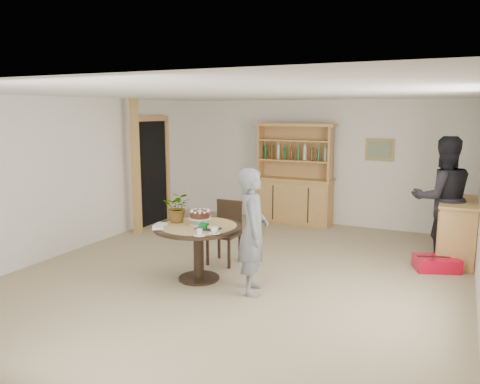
% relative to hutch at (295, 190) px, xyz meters
% --- Properties ---
extents(ground, '(7.00, 7.00, 0.00)m').
position_rel_hutch_xyz_m(ground, '(0.30, -3.24, -0.69)').
color(ground, tan).
rests_on(ground, ground).
extents(room_shell, '(6.04, 7.04, 2.52)m').
position_rel_hutch_xyz_m(room_shell, '(0.30, -3.23, 1.05)').
color(room_shell, white).
rests_on(room_shell, ground).
extents(doorway, '(0.13, 1.10, 2.18)m').
position_rel_hutch_xyz_m(doorway, '(-2.63, -1.24, 0.42)').
color(doorway, black).
rests_on(doorway, ground).
extents(pine_post, '(0.12, 0.12, 2.50)m').
position_rel_hutch_xyz_m(pine_post, '(-2.40, -2.04, 0.56)').
color(pine_post, tan).
rests_on(pine_post, ground).
extents(hutch, '(1.62, 0.54, 2.04)m').
position_rel_hutch_xyz_m(hutch, '(0.00, 0.00, 0.00)').
color(hutch, tan).
rests_on(hutch, ground).
extents(sideboard, '(0.54, 1.26, 0.94)m').
position_rel_hutch_xyz_m(sideboard, '(3.04, -1.24, -0.22)').
color(sideboard, tan).
rests_on(sideboard, ground).
extents(dining_table, '(1.20, 1.20, 0.76)m').
position_rel_hutch_xyz_m(dining_table, '(-0.13, -3.67, -0.08)').
color(dining_table, black).
rests_on(dining_table, ground).
extents(dining_chair, '(0.43, 0.43, 0.95)m').
position_rel_hutch_xyz_m(dining_chair, '(-0.13, -2.84, -0.15)').
color(dining_chair, black).
rests_on(dining_chair, ground).
extents(birthday_cake, '(0.30, 0.30, 0.20)m').
position_rel_hutch_xyz_m(birthday_cake, '(-0.13, -3.62, 0.19)').
color(birthday_cake, white).
rests_on(birthday_cake, dining_table).
extents(flower_vase, '(0.47, 0.44, 0.42)m').
position_rel_hutch_xyz_m(flower_vase, '(-0.48, -3.62, 0.28)').
color(flower_vase, '#3F7233').
rests_on(flower_vase, dining_table).
extents(gift_tray, '(0.30, 0.20, 0.08)m').
position_rel_hutch_xyz_m(gift_tray, '(0.08, -3.79, 0.10)').
color(gift_tray, black).
rests_on(gift_tray, dining_table).
extents(coffee_cup_a, '(0.15, 0.15, 0.09)m').
position_rel_hutch_xyz_m(coffee_cup_a, '(0.27, -3.95, 0.11)').
color(coffee_cup_a, white).
rests_on(coffee_cup_a, dining_table).
extents(coffee_cup_b, '(0.15, 0.15, 0.08)m').
position_rel_hutch_xyz_m(coffee_cup_b, '(0.15, -4.12, 0.11)').
color(coffee_cup_b, white).
rests_on(coffee_cup_b, dining_table).
extents(napkins, '(0.24, 0.33, 0.03)m').
position_rel_hutch_xyz_m(napkins, '(-0.54, -3.98, 0.09)').
color(napkins, white).
rests_on(napkins, dining_table).
extents(teen_boy, '(0.57, 0.68, 1.59)m').
position_rel_hutch_xyz_m(teen_boy, '(0.72, -3.77, 0.11)').
color(teen_boy, slate).
rests_on(teen_boy, ground).
extents(adult_person, '(1.13, 1.02, 1.91)m').
position_rel_hutch_xyz_m(adult_person, '(2.80, -1.30, 0.27)').
color(adult_person, black).
rests_on(adult_person, ground).
extents(red_suitcase, '(0.70, 0.58, 0.21)m').
position_rel_hutch_xyz_m(red_suitcase, '(2.80, -1.89, -0.59)').
color(red_suitcase, red).
rests_on(red_suitcase, ground).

